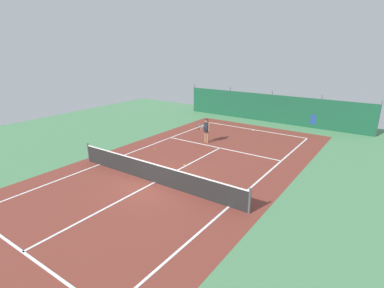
{
  "coord_description": "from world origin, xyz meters",
  "views": [
    {
      "loc": [
        9.22,
        -10.01,
        6.37
      ],
      "look_at": [
        -0.41,
        3.79,
        0.9
      ],
      "focal_mm": 28.28,
      "sensor_mm": 36.0,
      "label": 1
    }
  ],
  "objects_px": {
    "tennis_net": "(154,173)",
    "tennis_ball_near_player": "(155,149)",
    "tennis_player": "(206,129)",
    "parked_car": "(328,114)",
    "tennis_ball_midcourt": "(184,165)"
  },
  "relations": [
    {
      "from": "tennis_net",
      "to": "tennis_ball_near_player",
      "type": "distance_m",
      "value": 5.05
    },
    {
      "from": "tennis_player",
      "to": "tennis_ball_midcourt",
      "type": "bearing_deg",
      "value": 118.58
    },
    {
      "from": "tennis_net",
      "to": "tennis_ball_midcourt",
      "type": "height_order",
      "value": "tennis_net"
    },
    {
      "from": "tennis_net",
      "to": "parked_car",
      "type": "bearing_deg",
      "value": 76.05
    },
    {
      "from": "tennis_net",
      "to": "parked_car",
      "type": "height_order",
      "value": "parked_car"
    },
    {
      "from": "tennis_ball_midcourt",
      "to": "tennis_ball_near_player",
      "type": "bearing_deg",
      "value": 160.53
    },
    {
      "from": "tennis_net",
      "to": "tennis_player",
      "type": "distance_m",
      "value": 7.03
    },
    {
      "from": "tennis_player",
      "to": "tennis_ball_near_player",
      "type": "relative_size",
      "value": 24.85
    },
    {
      "from": "tennis_net",
      "to": "tennis_ball_midcourt",
      "type": "distance_m",
      "value": 2.67
    },
    {
      "from": "tennis_player",
      "to": "tennis_ball_near_player",
      "type": "height_order",
      "value": "tennis_player"
    },
    {
      "from": "tennis_net",
      "to": "tennis_ball_near_player",
      "type": "height_order",
      "value": "tennis_net"
    },
    {
      "from": "tennis_player",
      "to": "parked_car",
      "type": "height_order",
      "value": "parked_car"
    },
    {
      "from": "tennis_ball_near_player",
      "to": "parked_car",
      "type": "height_order",
      "value": "parked_car"
    },
    {
      "from": "tennis_ball_near_player",
      "to": "tennis_ball_midcourt",
      "type": "xyz_separation_m",
      "value": [
        3.22,
        -1.14,
        0.0
      ]
    },
    {
      "from": "tennis_net",
      "to": "parked_car",
      "type": "relative_size",
      "value": 2.39
    }
  ]
}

